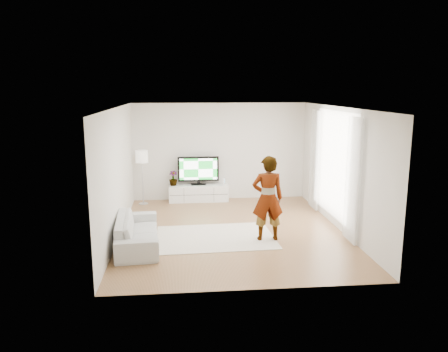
{
  "coord_description": "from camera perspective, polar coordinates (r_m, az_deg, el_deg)",
  "views": [
    {
      "loc": [
        -1.09,
        -9.5,
        3.22
      ],
      "look_at": [
        -0.13,
        0.4,
        1.2
      ],
      "focal_mm": 35.0,
      "sensor_mm": 36.0,
      "label": 1
    }
  ],
  "objects": [
    {
      "name": "rug",
      "position": [
        9.65,
        -1.12,
        -7.99
      ],
      "size": [
        2.6,
        1.92,
        0.01
      ],
      "primitive_type": "cube",
      "rotation": [
        0.0,
        0.0,
        0.04
      ],
      "color": "beige",
      "rests_on": "floor"
    },
    {
      "name": "potted_plant",
      "position": [
        12.52,
        -6.66,
        -0.29
      ],
      "size": [
        0.24,
        0.24,
        0.42
      ],
      "primitive_type": "imported",
      "rotation": [
        0.0,
        0.0,
        0.02
      ],
      "color": "#3F7238",
      "rests_on": "media_console"
    },
    {
      "name": "window",
      "position": [
        10.58,
        14.26,
        1.47
      ],
      "size": [
        0.01,
        2.6,
        2.5
      ],
      "primitive_type": "cube",
      "color": "white",
      "rests_on": "wall_right"
    },
    {
      "name": "curtain_far",
      "position": [
        11.78,
        11.75,
        2.09
      ],
      "size": [
        0.04,
        0.7,
        2.6
      ],
      "primitive_type": "cube",
      "color": "white",
      "rests_on": "floor"
    },
    {
      "name": "wall_right",
      "position": [
        10.32,
        14.91,
        0.91
      ],
      "size": [
        0.02,
        6.0,
        2.8
      ],
      "primitive_type": "cube",
      "color": "silver",
      "rests_on": "floor"
    },
    {
      "name": "media_console",
      "position": [
        12.63,
        -3.33,
        -2.22
      ],
      "size": [
        1.7,
        0.48,
        0.48
      ],
      "color": "white",
      "rests_on": "floor"
    },
    {
      "name": "ceiling",
      "position": [
        9.57,
        1.0,
        8.95
      ],
      "size": [
        6.0,
        6.0,
        0.0
      ],
      "primitive_type": "plane",
      "color": "white",
      "rests_on": "wall_back"
    },
    {
      "name": "sofa",
      "position": [
        9.26,
        -11.26,
        -7.09
      ],
      "size": [
        0.99,
        2.17,
        0.62
      ],
      "primitive_type": "imported",
      "rotation": [
        0.0,
        0.0,
        1.65
      ],
      "color": "silver",
      "rests_on": "floor"
    },
    {
      "name": "wall_front",
      "position": [
        6.83,
        3.85,
        -4.0
      ],
      "size": [
        5.0,
        0.02,
        2.8
      ],
      "primitive_type": "cube",
      "color": "silver",
      "rests_on": "floor"
    },
    {
      "name": "player",
      "position": [
        9.28,
        5.72,
        -2.91
      ],
      "size": [
        0.68,
        0.45,
        1.82
      ],
      "primitive_type": "imported",
      "rotation": [
        0.0,
        0.0,
        3.12
      ],
      "color": "#334772",
      "rests_on": "rug"
    },
    {
      "name": "floor",
      "position": [
        10.09,
        0.95,
        -7.16
      ],
      "size": [
        6.0,
        6.0,
        0.0
      ],
      "primitive_type": "plane",
      "color": "#A27749",
      "rests_on": "ground"
    },
    {
      "name": "wall_left",
      "position": [
        9.77,
        -13.75,
        0.4
      ],
      "size": [
        0.02,
        6.0,
        2.8
      ],
      "primitive_type": "cube",
      "color": "silver",
      "rests_on": "floor"
    },
    {
      "name": "floor_lamp",
      "position": [
        12.28,
        -10.68,
        2.2
      ],
      "size": [
        0.34,
        0.34,
        1.52
      ],
      "color": "silver",
      "rests_on": "floor"
    },
    {
      "name": "wall_back",
      "position": [
        12.67,
        -0.57,
        3.2
      ],
      "size": [
        5.0,
        0.02,
        2.8
      ],
      "primitive_type": "cube",
      "color": "silver",
      "rests_on": "floor"
    },
    {
      "name": "game_console",
      "position": [
        12.6,
        0.03,
        -0.64
      ],
      "size": [
        0.08,
        0.15,
        0.2
      ],
      "rotation": [
        0.0,
        0.0,
        -0.23
      ],
      "color": "white",
      "rests_on": "media_console"
    },
    {
      "name": "curtain_near",
      "position": [
        9.37,
        16.43,
        -0.52
      ],
      "size": [
        0.04,
        0.7,
        2.6
      ],
      "primitive_type": "cube",
      "color": "white",
      "rests_on": "floor"
    },
    {
      "name": "television",
      "position": [
        12.51,
        -3.37,
        0.85
      ],
      "size": [
        1.17,
        0.23,
        0.82
      ],
      "color": "black",
      "rests_on": "media_console"
    }
  ]
}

